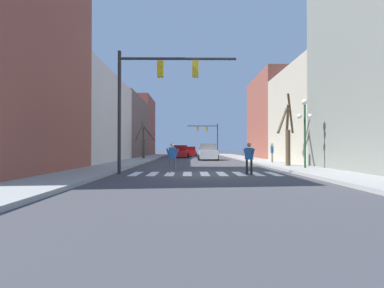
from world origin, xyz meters
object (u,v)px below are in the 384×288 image
pedestrian_crossing_street (172,155)px  pedestrian_waiting_at_curb (272,151)px  pedestrian_near_right_corner (249,156)px  traffic_signal_near (152,85)px  street_tree_right_far (287,134)px  car_parked_right_mid (208,152)px  street_tree_left_near (144,144)px  traffic_signal_far (209,133)px  street_lamp_right_corner (305,119)px  car_parked_left_near (181,152)px  car_parked_left_mid (190,152)px

pedestrian_crossing_street → pedestrian_waiting_at_curb: bearing=50.6°
pedestrian_near_right_corner → traffic_signal_near: bearing=40.9°
pedestrian_crossing_street → street_tree_right_far: bearing=31.0°
pedestrian_crossing_street → car_parked_right_mid: bearing=83.9°
car_parked_right_mid → street_tree_left_near: size_ratio=1.04×
pedestrian_crossing_street → street_tree_right_far: (7.66, 3.91, 1.35)m
street_tree_left_near → street_tree_right_far: (11.95, -13.76, 0.48)m
pedestrian_near_right_corner → pedestrian_waiting_at_curb: bearing=-66.4°
traffic_signal_far → pedestrian_crossing_street: bearing=-96.6°
street_lamp_right_corner → car_parked_right_mid: bearing=108.2°
pedestrian_crossing_street → street_tree_right_far: 8.71m
traffic_signal_near → car_parked_left_near: traffic_signal_near is taller
car_parked_left_near → pedestrian_waiting_at_curb: pedestrian_waiting_at_curb is taller
traffic_signal_near → traffic_signal_far: 40.68m
street_lamp_right_corner → street_tree_left_near: 20.29m
car_parked_left_near → street_tree_right_far: street_tree_right_far is taller
street_tree_left_near → street_tree_right_far: street_tree_right_far is taller
traffic_signal_far → street_lamp_right_corner: bearing=-84.9°
car_parked_left_near → street_tree_right_far: (7.94, -21.15, 1.52)m
traffic_signal_far → pedestrian_waiting_at_curb: size_ratio=3.55×
street_lamp_right_corner → pedestrian_crossing_street: size_ratio=2.55×
traffic_signal_far → car_parked_right_mid: bearing=-94.0°
street_lamp_right_corner → traffic_signal_near: bearing=-165.2°
street_tree_right_far → car_parked_right_mid: bearing=110.2°
traffic_signal_near → street_tree_right_far: size_ratio=1.30×
car_parked_left_mid → street_tree_right_far: 28.52m
pedestrian_waiting_at_curb → traffic_signal_far: bearing=-152.8°
pedestrian_near_right_corner → street_tree_left_near: size_ratio=0.39×
car_parked_left_near → car_parked_right_mid: 8.99m
traffic_signal_near → car_parked_right_mid: size_ratio=1.51×
traffic_signal_far → street_lamp_right_corner: size_ratio=1.41×
car_parked_left_near → car_parked_left_mid: size_ratio=0.94×
traffic_signal_far → traffic_signal_near: bearing=-97.8°
pedestrian_near_right_corner → street_tree_right_far: bearing=-80.0°
pedestrian_near_right_corner → street_tree_right_far: street_tree_right_far is taller
street_lamp_right_corner → street_tree_left_near: (-12.23, 16.14, -1.27)m
traffic_signal_near → street_tree_right_far: 10.15m
traffic_signal_near → street_tree_right_far: (8.67, 4.73, -2.33)m
traffic_signal_far → street_tree_right_far: bearing=-85.0°
street_lamp_right_corner → car_parked_left_near: size_ratio=0.91×
car_parked_left_mid → street_lamp_right_corner: bearing=13.1°
car_parked_left_mid → street_tree_left_near: street_tree_left_near is taller
traffic_signal_near → pedestrian_crossing_street: bearing=39.1°
car_parked_left_mid → pedestrian_crossing_street: bearing=-1.8°
traffic_signal_far → car_parked_left_near: (-4.82, -14.41, -3.42)m
pedestrian_waiting_at_curb → pedestrian_near_right_corner: 10.25m
car_parked_left_near → street_tree_left_near: (-4.02, -7.39, 1.04)m
car_parked_right_mid → pedestrian_crossing_street: 16.94m
pedestrian_near_right_corner → street_tree_right_far: 6.46m
pedestrian_near_right_corner → pedestrian_crossing_street: pedestrian_crossing_street is taller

